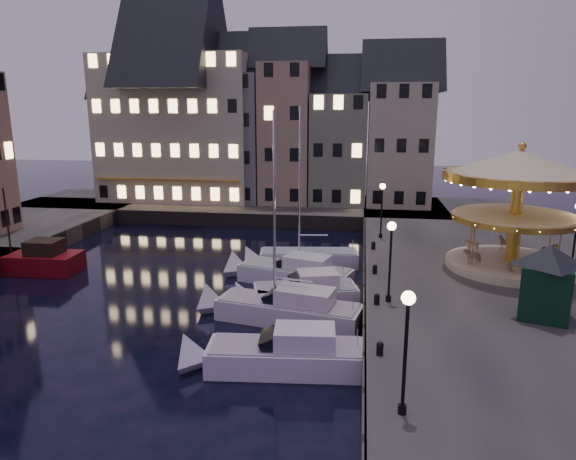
% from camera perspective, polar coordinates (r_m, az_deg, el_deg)
% --- Properties ---
extents(ground, '(160.00, 160.00, 0.00)m').
position_cam_1_polar(ground, '(27.07, -4.62, -10.43)').
color(ground, black).
rests_on(ground, ground).
extents(quay_east, '(16.00, 56.00, 1.30)m').
position_cam_1_polar(quay_east, '(32.88, 22.61, -5.88)').
color(quay_east, '#474442').
rests_on(quay_east, ground).
extents(quay_north, '(44.00, 12.00, 1.30)m').
position_cam_1_polar(quay_north, '(54.85, -6.31, 2.47)').
color(quay_north, '#474442').
rests_on(quay_north, ground).
extents(quaywall_e, '(0.15, 44.00, 1.30)m').
position_cam_1_polar(quaywall_e, '(31.81, 8.46, -5.60)').
color(quaywall_e, '#47423A').
rests_on(quaywall_e, ground).
extents(quaywall_n, '(48.00, 0.15, 1.30)m').
position_cam_1_polar(quaywall_n, '(48.67, -5.79, 1.10)').
color(quaywall_n, '#47423A').
rests_on(quaywall_n, ground).
extents(streetlamp_a, '(0.44, 0.44, 4.17)m').
position_cam_1_polar(streetlamp_a, '(16.68, 13.01, -11.34)').
color(streetlamp_a, black).
rests_on(streetlamp_a, quay_east).
extents(streetlamp_b, '(0.44, 0.44, 4.17)m').
position_cam_1_polar(streetlamp_b, '(26.09, 11.34, -2.20)').
color(streetlamp_b, black).
rests_on(streetlamp_b, quay_east).
extents(streetlamp_c, '(0.44, 0.44, 4.17)m').
position_cam_1_polar(streetlamp_c, '(39.26, 10.39, 3.02)').
color(streetlamp_c, black).
rests_on(streetlamp_c, quay_east).
extents(bollard_a, '(0.30, 0.30, 0.57)m').
position_cam_1_polar(bollard_a, '(21.27, 10.18, -12.76)').
color(bollard_a, black).
rests_on(bollard_a, quay_east).
extents(bollard_b, '(0.30, 0.30, 0.57)m').
position_cam_1_polar(bollard_b, '(26.33, 9.84, -7.52)').
color(bollard_b, black).
rests_on(bollard_b, quay_east).
extents(bollard_c, '(0.30, 0.30, 0.57)m').
position_cam_1_polar(bollard_c, '(31.06, 9.63, -4.27)').
color(bollard_c, black).
rests_on(bollard_c, quay_east).
extents(bollard_d, '(0.30, 0.30, 0.57)m').
position_cam_1_polar(bollard_d, '(36.34, 9.47, -1.67)').
color(bollard_d, black).
rests_on(bollard_d, quay_east).
extents(townhouse_na, '(5.50, 8.00, 12.80)m').
position_cam_1_polar(townhouse_na, '(59.78, -16.88, 9.76)').
color(townhouse_na, gray).
rests_on(townhouse_na, quay_north).
extents(townhouse_nb, '(6.16, 8.00, 13.80)m').
position_cam_1_polar(townhouse_nb, '(57.67, -11.92, 10.43)').
color(townhouse_nb, gray).
rests_on(townhouse_nb, quay_north).
extents(townhouse_nc, '(6.82, 8.00, 14.80)m').
position_cam_1_polar(townhouse_nc, '(55.87, -6.00, 11.07)').
color(townhouse_nc, slate).
rests_on(townhouse_nc, quay_north).
extents(townhouse_nd, '(5.50, 8.00, 15.80)m').
position_cam_1_polar(townhouse_nd, '(54.73, -0.04, 11.62)').
color(townhouse_nd, '#9D866B').
rests_on(townhouse_nd, quay_north).
extents(townhouse_ne, '(6.16, 8.00, 12.80)m').
position_cam_1_polar(townhouse_ne, '(54.27, 5.75, 9.96)').
color(townhouse_ne, slate).
rests_on(townhouse_ne, quay_north).
extents(townhouse_nf, '(6.82, 8.00, 13.80)m').
position_cam_1_polar(townhouse_nf, '(54.31, 12.25, 10.26)').
color(townhouse_nf, '#A9A486').
rests_on(townhouse_nf, quay_north).
extents(hotel_corner, '(17.60, 9.00, 16.80)m').
position_cam_1_polar(hotel_corner, '(57.61, -11.95, 11.93)').
color(hotel_corner, beige).
rests_on(hotel_corner, quay_north).
extents(motorboat_b, '(7.78, 2.84, 2.15)m').
position_cam_1_polar(motorboat_b, '(22.46, -1.33, -13.80)').
color(motorboat_b, silver).
rests_on(motorboat_b, ground).
extents(motorboat_c, '(8.66, 3.82, 11.47)m').
position_cam_1_polar(motorboat_c, '(27.14, -0.76, -8.77)').
color(motorboat_c, silver).
rests_on(motorboat_c, ground).
extents(motorboat_d, '(6.91, 3.79, 2.15)m').
position_cam_1_polar(motorboat_d, '(29.27, 1.13, -7.17)').
color(motorboat_d, silver).
rests_on(motorboat_d, ground).
extents(motorboat_e, '(8.22, 4.55, 2.15)m').
position_cam_1_polar(motorboat_e, '(32.91, 0.14, -4.81)').
color(motorboat_e, silver).
rests_on(motorboat_e, ground).
extents(motorboat_f, '(7.96, 2.96, 10.51)m').
position_cam_1_polar(motorboat_f, '(36.38, 1.42, -3.23)').
color(motorboat_f, silver).
rests_on(motorboat_f, ground).
extents(red_fishing_boat, '(7.51, 2.77, 5.93)m').
position_cam_1_polar(red_fishing_boat, '(39.47, -26.90, -3.12)').
color(red_fishing_boat, maroon).
rests_on(red_fishing_boat, ground).
extents(carousel, '(8.80, 8.80, 7.70)m').
position_cam_1_polar(carousel, '(33.50, 24.22, 4.40)').
color(carousel, beige).
rests_on(carousel, quay_east).
extents(ticket_kiosk, '(3.41, 3.41, 4.00)m').
position_cam_1_polar(ticket_kiosk, '(26.59, 26.90, -3.89)').
color(ticket_kiosk, black).
rests_on(ticket_kiosk, quay_east).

